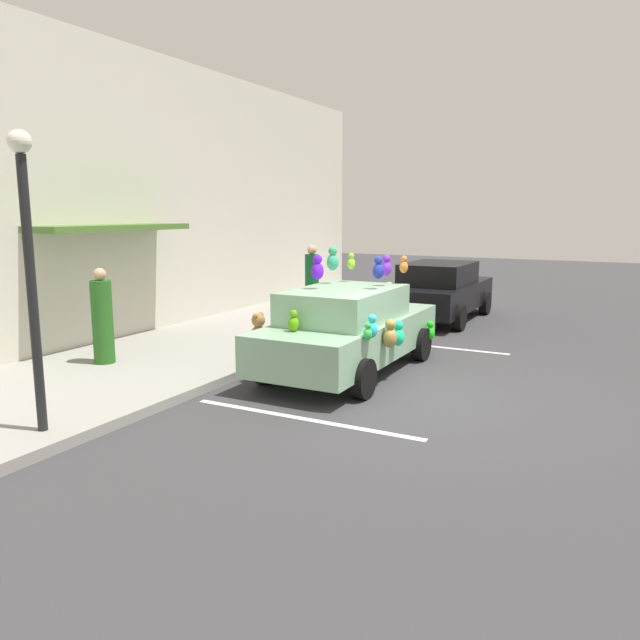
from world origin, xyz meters
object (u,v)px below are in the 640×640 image
Objects in this scene: plush_covered_car at (349,328)px; street_lamp_post at (28,250)px; pedestrian_walking_past at (102,320)px; teddy_bear_on_sidewalk at (259,332)px; parked_sedan_behind at (440,290)px; pedestrian_near_shopfront at (312,281)px.

street_lamp_post is at bearing 158.19° from plush_covered_car.
street_lamp_post reaches higher than pedestrian_walking_past.
teddy_bear_on_sidewalk is at bearing 1.60° from street_lamp_post.
plush_covered_car is 6.10m from parked_sedan_behind.
pedestrian_walking_past is (-8.09, 3.82, 0.16)m from parked_sedan_behind.
plush_covered_car is at bearing -63.48° from pedestrian_walking_past.
pedestrian_walking_past is (-6.90, 0.57, -0.05)m from pedestrian_near_shopfront.
plush_covered_car reaches higher than pedestrian_near_shopfront.
pedestrian_near_shopfront is 6.93m from pedestrian_walking_past.
pedestrian_walking_past is at bearing 116.52° from plush_covered_car.
pedestrian_near_shopfront is at bearing 34.76° from plush_covered_car.
plush_covered_car is at bearing -97.09° from teddy_bear_on_sidewalk.
plush_covered_car is 5.99m from pedestrian_near_shopfront.
street_lamp_post is 2.12× the size of pedestrian_walking_past.
teddy_bear_on_sidewalk is at bearing -39.78° from pedestrian_walking_past.
plush_covered_car is 6.14× the size of teddy_bear_on_sidewalk.
parked_sedan_behind is at bearing -18.42° from teddy_bear_on_sidewalk.
pedestrian_near_shopfront reaches higher than parked_sedan_behind.
street_lamp_post reaches higher than teddy_bear_on_sidewalk.
street_lamp_post reaches higher than pedestrian_near_shopfront.
pedestrian_near_shopfront is (4.65, 1.30, 0.50)m from teddy_bear_on_sidewalk.
street_lamp_post reaches higher than parked_sedan_behind.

